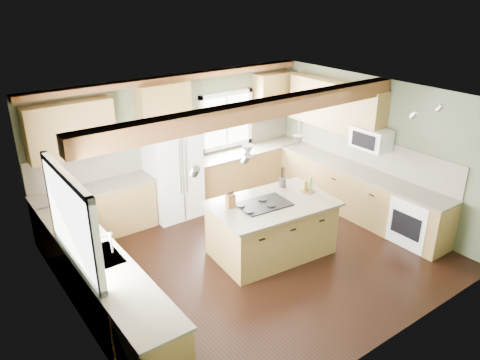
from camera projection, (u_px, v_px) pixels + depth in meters
floor at (255, 257)px, 7.65m from camera, size 5.60×5.60×0.00m
ceiling at (257, 100)px, 6.62m from camera, size 5.60×5.60×0.00m
wall_back at (176, 142)px, 8.99m from camera, size 5.60×0.00×5.60m
wall_left at (73, 240)px, 5.61m from camera, size 0.00×5.00×5.00m
wall_right at (375, 148)px, 8.65m from camera, size 0.00×5.00×5.00m
ceiling_beam at (259, 110)px, 6.64m from camera, size 5.55×0.26×0.26m
soffit_trim at (175, 78)px, 8.42m from camera, size 5.55×0.20×0.10m
backsplash_back at (177, 147)px, 9.01m from camera, size 5.58×0.03×0.58m
backsplash_right at (372, 152)px, 8.72m from camera, size 0.03×3.70×0.58m
base_cab_back_left at (97, 213)px, 8.13m from camera, size 2.02×0.60×0.88m
counter_back_left at (93, 189)px, 7.95m from camera, size 2.06×0.64×0.04m
base_cab_back_right at (247, 171)px, 9.91m from camera, size 2.62×0.60×0.88m
counter_back_right at (247, 151)px, 9.73m from camera, size 2.66×0.64×0.04m
base_cab_left at (103, 288)px, 6.15m from camera, size 0.60×3.70×0.88m
counter_left at (99, 258)px, 5.97m from camera, size 0.64×3.74×0.04m
base_cab_right at (357, 194)px, 8.87m from camera, size 0.60×3.70×0.88m
counter_right at (360, 171)px, 8.69m from camera, size 0.64×3.74×0.04m
upper_cab_back_left at (70, 130)px, 7.52m from camera, size 1.40×0.35×0.90m
upper_cab_over_fridge at (163, 103)px, 8.36m from camera, size 0.96×0.35×0.70m
upper_cab_right at (335, 106)px, 8.97m from camera, size 0.35×2.20×0.90m
upper_cab_back_corner at (274, 94)px, 9.85m from camera, size 0.90×0.35×0.90m
window_left at (70, 219)px, 5.56m from camera, size 0.04×1.60×1.05m
window_back at (226, 120)px, 9.50m from camera, size 1.10×0.04×1.00m
sink at (99, 258)px, 5.97m from camera, size 0.50×0.65×0.03m
faucet at (111, 244)px, 6.01m from camera, size 0.02×0.02×0.28m
dishwasher at (148, 345)px, 5.20m from camera, size 0.60×0.60×0.84m
oven at (417, 220)px, 7.90m from camera, size 0.60×0.72×0.84m
microwave at (371, 138)px, 8.40m from camera, size 0.40×0.70×0.38m
pendant_left at (248, 150)px, 6.82m from camera, size 0.18×0.18×0.16m
pendant_right at (298, 140)px, 7.26m from camera, size 0.18×0.18×0.16m
refrigerator at (173, 171)px, 8.70m from camera, size 0.90×0.74×1.80m
island at (271, 229)px, 7.61m from camera, size 1.94×1.29×0.88m
island_top at (272, 204)px, 7.43m from camera, size 2.07×1.42×0.04m
cooktop at (264, 204)px, 7.34m from camera, size 0.84×0.60×0.02m
knife_block at (230, 201)px, 7.21m from camera, size 0.14×0.11×0.22m
utensil_crock at (282, 182)px, 7.95m from camera, size 0.14×0.14×0.16m
bottle_tray at (308, 185)px, 7.77m from camera, size 0.27×0.27×0.22m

